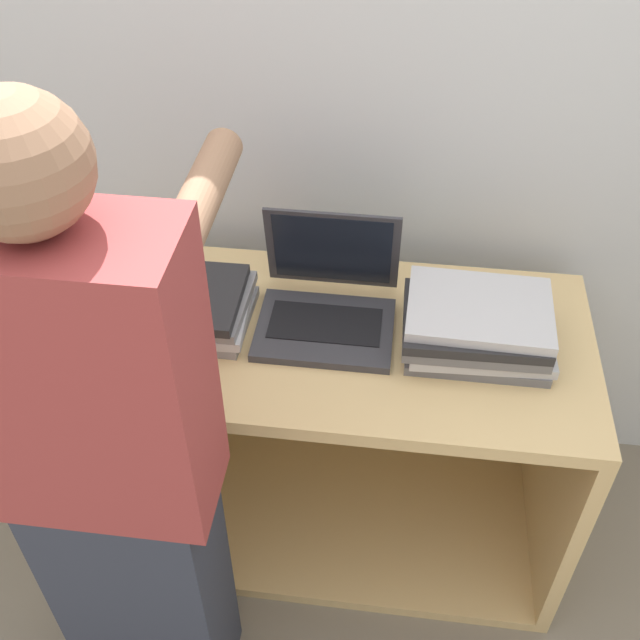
{
  "coord_description": "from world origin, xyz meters",
  "views": [
    {
      "loc": [
        0.15,
        -0.98,
        1.94
      ],
      "look_at": [
        0.0,
        0.21,
        0.86
      ],
      "focal_mm": 42.0,
      "sensor_mm": 36.0,
      "label": 1
    }
  ],
  "objects_px": {
    "laptop_open": "(327,303)",
    "person": "(115,477)",
    "laptop_stack_left": "(179,305)",
    "laptop_stack_right": "(477,327)"
  },
  "relations": [
    {
      "from": "laptop_stack_left",
      "to": "laptop_open",
      "type": "bearing_deg",
      "value": 7.86
    },
    {
      "from": "laptop_open",
      "to": "person",
      "type": "xyz_separation_m",
      "value": [
        -0.34,
        -0.53,
        -0.02
      ]
    },
    {
      "from": "laptop_stack_right",
      "to": "person",
      "type": "bearing_deg",
      "value": -144.72
    },
    {
      "from": "laptop_open",
      "to": "person",
      "type": "distance_m",
      "value": 0.63
    },
    {
      "from": "laptop_open",
      "to": "laptop_stack_left",
      "type": "xyz_separation_m",
      "value": [
        -0.35,
        -0.05,
        -0.0
      ]
    },
    {
      "from": "laptop_stack_left",
      "to": "laptop_stack_right",
      "type": "bearing_deg",
      "value": -0.05
    },
    {
      "from": "laptop_open",
      "to": "laptop_stack_right",
      "type": "bearing_deg",
      "value": -7.96
    },
    {
      "from": "laptop_stack_right",
      "to": "person",
      "type": "xyz_separation_m",
      "value": [
        -0.69,
        -0.48,
        -0.02
      ]
    },
    {
      "from": "laptop_stack_left",
      "to": "person",
      "type": "relative_size",
      "value": 0.22
    },
    {
      "from": "laptop_stack_left",
      "to": "laptop_stack_right",
      "type": "height_order",
      "value": "laptop_stack_right"
    }
  ]
}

